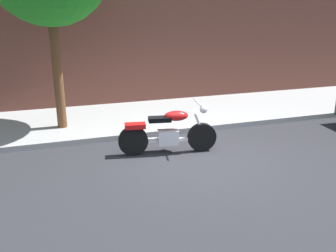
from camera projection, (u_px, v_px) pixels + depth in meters
ground_plane at (193, 158)px, 7.78m from camera, size 60.00×60.00×0.00m
sidewalk at (153, 116)px, 10.58m from camera, size 25.26×3.12×0.14m
motorcycle at (168, 133)px, 7.96m from camera, size 2.15×0.75×1.14m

